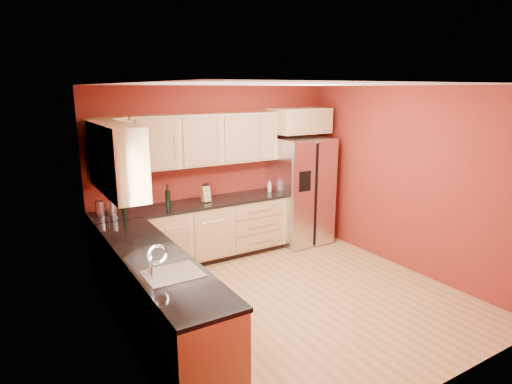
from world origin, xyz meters
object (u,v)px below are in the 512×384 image
Objects in this scene: wine_bottle_a at (124,203)px; soap_dispenser at (269,186)px; canister_left at (100,208)px; refrigerator at (300,191)px; knife_block at (206,194)px.

wine_bottle_a is 2.36m from soap_dispenser.
canister_left is 0.64× the size of wine_bottle_a.
wine_bottle_a is (-2.91, 0.04, 0.18)m from refrigerator.
knife_block reaches higher than canister_left.
canister_left is at bearing 179.52° from soap_dispenser.
wine_bottle_a reaches higher than knife_block.
wine_bottle_a is 1.67× the size of soap_dispenser.
knife_block reaches higher than soap_dispenser.
wine_bottle_a is (0.29, -0.08, 0.06)m from canister_left.
knife_block is at bearing -2.32° from canister_left.
canister_left is 1.08× the size of soap_dispenser.
refrigerator reaches higher than wine_bottle_a.
canister_left reaches higher than soap_dispenser.
soap_dispenser is at bearing 169.52° from refrigerator.
refrigerator is 3.21m from canister_left.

